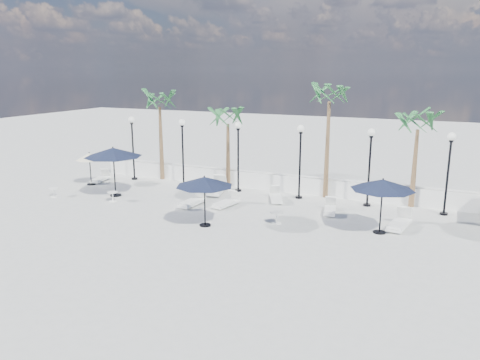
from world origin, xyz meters
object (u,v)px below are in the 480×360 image
at_px(parasol_navy_right, 383,185).
at_px(lounger_1, 226,202).
at_px(lounger_5, 276,197).
at_px(parasol_navy_left, 113,153).
at_px(lounger_3, 217,189).
at_px(parasol_cream_small, 89,157).
at_px(lounger_2, 192,201).
at_px(lounger_4, 399,223).
at_px(lounger_0, 100,178).
at_px(lounger_6, 330,209).
at_px(parasol_navy_mid, 204,182).

bearing_deg(parasol_navy_right, lounger_1, 173.55).
xyz_separation_m(lounger_5, parasol_navy_left, (-8.18, -2.52, 2.13)).
height_order(lounger_3, parasol_cream_small, parasol_cream_small).
xyz_separation_m(parasol_navy_left, parasol_cream_small, (-2.92, 1.42, -0.70)).
xyz_separation_m(lounger_2, parasol_navy_left, (-4.68, -0.02, 2.12)).
xyz_separation_m(lounger_1, lounger_4, (8.12, 0.09, 0.03)).
distance_m(lounger_0, lounger_4, 17.39).
distance_m(lounger_6, parasol_cream_small, 14.18).
distance_m(lounger_0, parasol_navy_mid, 10.82).
height_order(lounger_1, parasol_navy_right, parasol_navy_right).
xyz_separation_m(parasol_navy_left, parasol_navy_right, (13.71, -0.22, -0.30)).
relative_size(parasol_navy_mid, parasol_navy_right, 0.96).
bearing_deg(parasol_navy_mid, lounger_3, 111.45).
distance_m(lounger_1, parasol_navy_mid, 3.49).
distance_m(lounger_0, lounger_6, 14.13).
bearing_deg(lounger_4, parasol_navy_left, -168.27).
xyz_separation_m(lounger_4, parasol_navy_mid, (-7.69, -3.09, 1.71)).
xyz_separation_m(lounger_0, lounger_1, (9.21, -1.61, 0.01)).
distance_m(lounger_4, parasol_navy_left, 14.57).
relative_size(lounger_0, parasol_navy_mid, 0.70).
relative_size(lounger_4, parasol_navy_mid, 0.81).
distance_m(lounger_2, parasol_navy_mid, 3.59).
bearing_deg(lounger_1, lounger_2, -148.70).
bearing_deg(parasol_navy_mid, lounger_2, 130.20).
xyz_separation_m(lounger_3, parasol_navy_mid, (1.98, -5.05, 1.68)).
bearing_deg(lounger_0, lounger_6, -14.34).
relative_size(parasol_navy_mid, parasol_cream_small, 1.29).
xyz_separation_m(lounger_1, lounger_2, (-1.60, -0.59, 0.01)).
bearing_deg(parasol_navy_left, lounger_4, 2.82).
height_order(lounger_6, parasol_cream_small, parasol_cream_small).
xyz_separation_m(lounger_1, lounger_3, (-1.56, 2.05, 0.06)).
distance_m(lounger_4, parasol_cream_small, 17.39).
bearing_deg(lounger_3, parasol_cream_small, 175.47).
distance_m(lounger_2, lounger_3, 2.65).
bearing_deg(lounger_0, parasol_navy_right, -20.22).
height_order(lounger_2, parasol_navy_right, parasol_navy_right).
bearing_deg(parasol_navy_right, parasol_cream_small, 174.36).
height_order(lounger_2, lounger_3, lounger_3).
distance_m(parasol_navy_mid, parasol_navy_right, 7.33).
height_order(lounger_1, lounger_3, lounger_3).
relative_size(lounger_0, lounger_4, 0.86).
xyz_separation_m(lounger_2, parasol_navy_right, (9.03, -0.25, 1.82)).
relative_size(lounger_5, parasol_navy_mid, 0.71).
distance_m(lounger_3, lounger_4, 9.87).
distance_m(lounger_1, lounger_3, 2.57).
height_order(lounger_0, parasol_navy_left, parasol_navy_left).
relative_size(lounger_1, lounger_2, 0.98).
height_order(lounger_5, parasol_cream_small, parasol_cream_small).
bearing_deg(lounger_6, parasol_cream_small, 169.28).
bearing_deg(lounger_3, parasol_navy_mid, -82.35).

